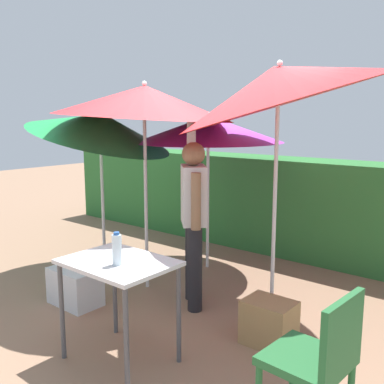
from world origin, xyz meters
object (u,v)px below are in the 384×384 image
at_px(umbrella_rainbow, 102,127).
at_px(chair_plastic, 318,357).
at_px(crate_cardboard, 269,323).
at_px(umbrella_yellow, 279,85).
at_px(umbrella_orange, 208,129).
at_px(folding_table, 119,273).
at_px(umbrella_navy, 144,102).
at_px(person_vendor, 193,212).
at_px(cooler_box, 75,286).
at_px(bottle_water, 117,249).

distance_m(umbrella_rainbow, chair_plastic, 3.53).
bearing_deg(crate_cardboard, umbrella_yellow, 116.79).
distance_m(umbrella_orange, umbrella_yellow, 1.49).
xyz_separation_m(umbrella_yellow, crate_cardboard, (0.25, -0.50, -1.91)).
bearing_deg(umbrella_yellow, crate_cardboard, -63.21).
bearing_deg(crate_cardboard, folding_table, -129.09).
distance_m(umbrella_navy, person_vendor, 1.25).
relative_size(umbrella_orange, cooler_box, 3.70).
relative_size(cooler_box, bottle_water, 2.13).
distance_m(umbrella_orange, person_vendor, 1.34).
xyz_separation_m(umbrella_orange, chair_plastic, (2.26, -1.94, -1.18)).
bearing_deg(bottle_water, person_vendor, 103.17).
xyz_separation_m(umbrella_orange, umbrella_yellow, (1.27, -0.67, 0.41)).
height_order(person_vendor, crate_cardboard, person_vendor).
bearing_deg(bottle_water, umbrella_navy, 127.73).
height_order(person_vendor, bottle_water, person_vendor).
height_order(person_vendor, chair_plastic, person_vendor).
height_order(umbrella_yellow, crate_cardboard, umbrella_yellow).
distance_m(umbrella_yellow, chair_plastic, 2.26).
xyz_separation_m(umbrella_rainbow, bottle_water, (1.71, -1.29, -0.82)).
relative_size(umbrella_rainbow, folding_table, 2.65).
bearing_deg(crate_cardboard, bottle_water, -124.55).
xyz_separation_m(umbrella_rainbow, folding_table, (1.64, -1.22, -1.03)).
bearing_deg(person_vendor, chair_plastic, -30.11).
bearing_deg(person_vendor, umbrella_yellow, 21.71).
distance_m(umbrella_orange, crate_cardboard, 2.44).
bearing_deg(cooler_box, chair_plastic, -5.42).
bearing_deg(folding_table, umbrella_navy, 127.25).
height_order(cooler_box, folding_table, folding_table).
relative_size(umbrella_rainbow, cooler_box, 4.14).
height_order(umbrella_yellow, cooler_box, umbrella_yellow).
height_order(umbrella_orange, umbrella_navy, umbrella_navy).
xyz_separation_m(umbrella_rainbow, umbrella_yellow, (2.14, 0.20, 0.37)).
xyz_separation_m(umbrella_navy, chair_plastic, (2.38, -1.02, -1.47)).
relative_size(umbrella_yellow, cooler_box, 5.13).
relative_size(person_vendor, folding_table, 2.35).
relative_size(chair_plastic, folding_table, 1.11).
relative_size(crate_cardboard, bottle_water, 1.66).
relative_size(umbrella_navy, chair_plastic, 2.49).
distance_m(person_vendor, chair_plastic, 2.02).
xyz_separation_m(person_vendor, cooler_box, (-0.90, -0.74, -0.75)).
bearing_deg(umbrella_orange, umbrella_yellow, -27.77).
bearing_deg(umbrella_navy, umbrella_orange, 82.49).
bearing_deg(umbrella_yellow, umbrella_rainbow, -174.68).
distance_m(umbrella_rainbow, bottle_water, 2.29).
height_order(umbrella_orange, umbrella_yellow, umbrella_yellow).
height_order(crate_cardboard, folding_table, folding_table).
height_order(crate_cardboard, bottle_water, bottle_water).
relative_size(person_vendor, bottle_water, 7.83).
xyz_separation_m(umbrella_yellow, chair_plastic, (0.99, -1.27, -1.59)).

